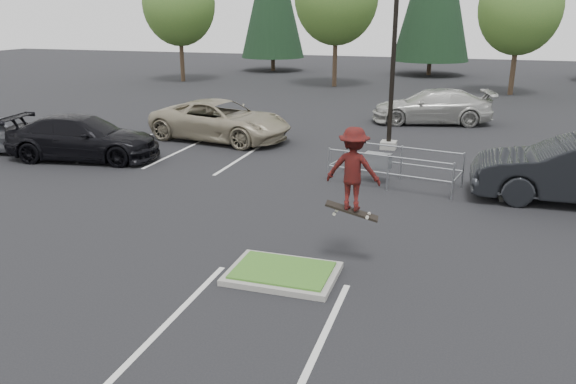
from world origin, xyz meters
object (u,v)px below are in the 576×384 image
(light_pole, at_px, (395,29))
(decid_a, at_px, (179,6))
(car_l_grey, at_px, (6,134))
(car_far_silver, at_px, (433,106))
(skateboarder, at_px, (353,170))
(car_l_black, at_px, (82,137))
(car_l_tan, at_px, (221,120))
(cart_corral, at_px, (381,161))
(decid_c, at_px, (520,11))

(light_pole, distance_m, decid_a, 25.86)
(car_l_grey, xyz_separation_m, car_far_silver, (15.29, 11.00, 0.12))
(skateboarder, xyz_separation_m, car_l_grey, (-14.70, 6.00, -1.42))
(decid_a, distance_m, car_l_black, 24.85)
(decid_a, bearing_deg, car_l_tan, -58.16)
(decid_a, xyz_separation_m, cart_corral, (18.91, -22.79, -4.88))
(light_pole, distance_m, decid_c, 18.67)
(light_pole, relative_size, car_l_tan, 1.69)
(decid_a, height_order, car_l_grey, decid_a)
(skateboarder, height_order, car_l_tan, skateboarder)
(decid_c, height_order, car_l_black, decid_c)
(decid_a, height_order, car_l_tan, decid_a)
(car_l_tan, xyz_separation_m, car_l_black, (-3.50, -4.50, -0.03))
(light_pole, xyz_separation_m, decid_c, (5.49, 17.83, 0.69))
(skateboarder, distance_m, car_far_silver, 17.06)
(cart_corral, height_order, car_l_grey, car_l_grey)
(light_pole, distance_m, car_l_black, 12.22)
(decid_a, distance_m, car_l_tan, 22.33)
(cart_corral, relative_size, car_l_tan, 0.69)
(decid_c, xyz_separation_m, car_l_black, (-15.99, -22.83, -4.45))
(light_pole, relative_size, decid_c, 1.21)
(decid_a, relative_size, car_l_black, 1.61)
(car_l_black, relative_size, car_l_grey, 1.35)
(car_far_silver, bearing_deg, decid_c, 147.68)
(cart_corral, xyz_separation_m, car_l_grey, (-14.40, -0.24, -0.00))
(light_pole, bearing_deg, decid_a, 135.75)
(cart_corral, distance_m, car_l_grey, 14.41)
(light_pole, height_order, car_far_silver, light_pole)
(decid_c, bearing_deg, car_l_grey, -130.48)
(skateboarder, height_order, car_l_grey, skateboarder)
(decid_a, relative_size, cart_corral, 2.16)
(cart_corral, bearing_deg, car_l_black, -167.94)
(decid_a, bearing_deg, light_pole, -44.25)
(decid_a, distance_m, cart_corral, 30.02)
(decid_a, bearing_deg, car_far_silver, -31.29)
(decid_c, relative_size, car_l_grey, 2.04)
(decid_a, xyz_separation_m, skateboarder, (19.21, -29.03, -3.47))
(skateboarder, relative_size, car_l_black, 0.35)
(car_l_black, bearing_deg, car_l_grey, 80.80)
(light_pole, distance_m, skateboarder, 11.29)
(car_l_black, height_order, car_l_grey, car_l_black)
(decid_a, relative_size, skateboarder, 4.58)
(decid_a, height_order, cart_corral, decid_a)
(light_pole, height_order, decid_c, light_pole)
(light_pole, relative_size, skateboarder, 5.20)
(skateboarder, bearing_deg, cart_corral, -86.70)
(decid_a, xyz_separation_m, car_far_silver, (19.80, -12.03, -4.76))
(skateboarder, distance_m, car_l_grey, 15.94)
(decid_a, relative_size, car_l_tan, 1.48)
(light_pole, bearing_deg, car_l_tan, -175.91)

